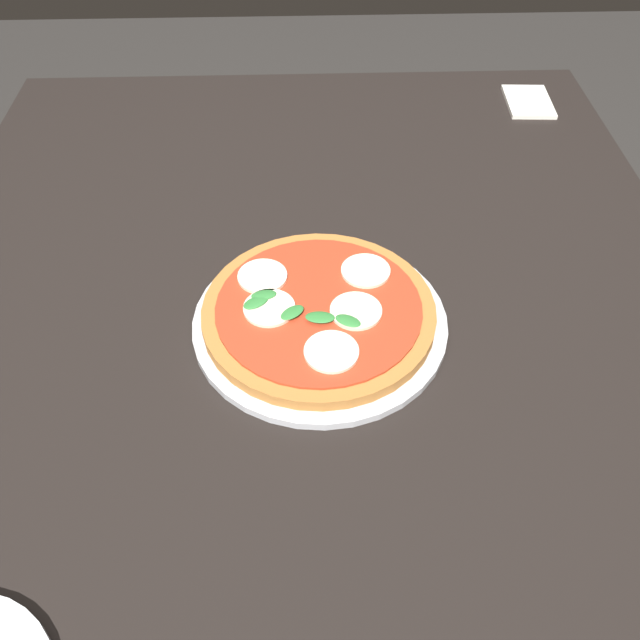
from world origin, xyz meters
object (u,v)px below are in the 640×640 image
pizza (319,311)px  napkin (528,102)px  dining_table (309,353)px  serving_tray (320,322)px

pizza → napkin: (-0.61, 0.45, -0.02)m
dining_table → pizza: (0.02, 0.01, 0.11)m
dining_table → serving_tray: size_ratio=4.15×
dining_table → pizza: pizza is taller
dining_table → napkin: size_ratio=11.39×
napkin → pizza: bearing=-36.7°
dining_table → pizza: bearing=39.0°
serving_tray → dining_table: bearing=-143.7°
pizza → serving_tray: bearing=23.9°
dining_table → napkin: (-0.59, 0.47, 0.09)m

